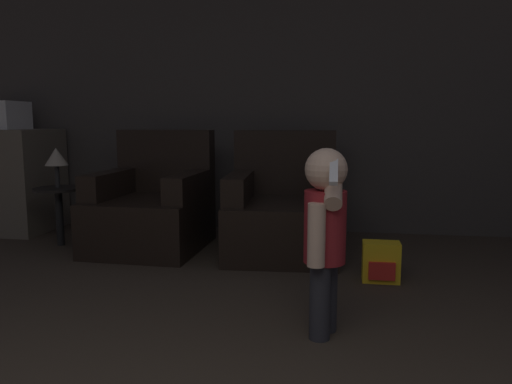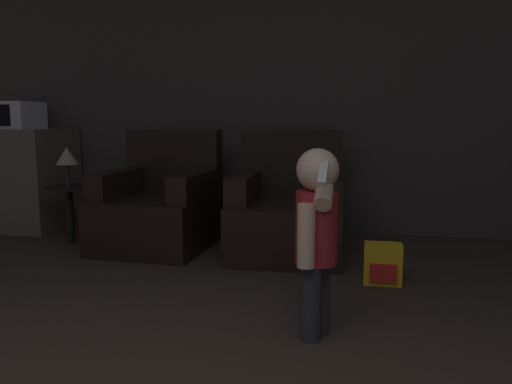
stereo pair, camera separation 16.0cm
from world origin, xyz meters
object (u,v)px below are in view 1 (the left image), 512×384
at_px(armchair_left, 153,208).
at_px(lamp, 56,158).
at_px(person_toddler, 325,227).
at_px(armchair_right, 283,212).
at_px(toy_backpack, 381,262).

bearing_deg(armchair_left, lamp, -173.29).
bearing_deg(armchair_left, person_toddler, -44.31).
distance_m(armchair_right, person_toddler, 1.52).
xyz_separation_m(armchair_right, toy_backpack, (0.69, -0.60, -0.19)).
distance_m(person_toddler, toy_backpack, 1.01).
bearing_deg(armchair_left, armchair_right, 2.24).
bearing_deg(armchair_right, lamp, 178.73).
bearing_deg(person_toddler, lamp, -106.48).
distance_m(armchair_right, lamp, 1.85).
bearing_deg(toy_backpack, lamp, 167.74).
xyz_separation_m(armchair_left, person_toddler, (1.39, -1.46, 0.21)).
height_order(armchair_left, person_toddler, armchair_left).
height_order(person_toddler, toy_backpack, person_toddler).
height_order(armchair_right, lamp, armchair_right).
height_order(person_toddler, lamp, person_toddler).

